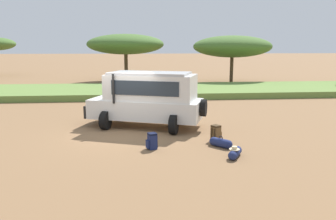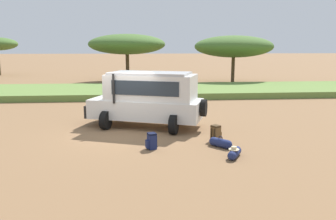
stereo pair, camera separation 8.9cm
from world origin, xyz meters
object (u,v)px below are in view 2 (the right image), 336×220
backpack_cluster_center (152,141)px  acacia_tree_right_mid (234,47)px  acacia_tree_centre_back (127,44)px  safari_vehicle (148,98)px  duffel_bag_soft_canvas (221,143)px  backpack_beside_front_wheel (216,133)px  duffel_bag_low_black_case (234,153)px

backpack_cluster_center → acacia_tree_right_mid: 22.80m
backpack_cluster_center → acacia_tree_centre_back: bearing=93.9°
safari_vehicle → duffel_bag_soft_canvas: bearing=-53.4°
backpack_beside_front_wheel → duffel_bag_low_black_case: size_ratio=0.74×
duffel_bag_low_black_case → acacia_tree_right_mid: bearing=74.1°
safari_vehicle → backpack_beside_front_wheel: bearing=-46.1°
backpack_cluster_center → duffel_bag_soft_canvas: bearing=-0.2°
safari_vehicle → backpack_cluster_center: bearing=-89.8°
acacia_tree_right_mid → duffel_bag_soft_canvas: bearing=-107.1°
acacia_tree_centre_back → acacia_tree_right_mid: (10.41, -2.01, -0.22)m
safari_vehicle → acacia_tree_centre_back: size_ratio=0.70×
duffel_bag_soft_canvas → backpack_beside_front_wheel: bearing=89.7°
backpack_beside_front_wheel → duffel_bag_soft_canvas: backpack_beside_front_wheel is taller
duffel_bag_low_black_case → acacia_tree_centre_back: acacia_tree_centre_back is taller
backpack_cluster_center → duffel_bag_soft_canvas: (2.46, -0.01, -0.12)m
acacia_tree_centre_back → acacia_tree_right_mid: 10.60m
backpack_cluster_center → duffel_bag_low_black_case: bearing=-23.2°
duffel_bag_soft_canvas → acacia_tree_centre_back: size_ratio=0.10×
acacia_tree_centre_back → acacia_tree_right_mid: size_ratio=1.00×
acacia_tree_centre_back → acacia_tree_right_mid: bearing=-10.9°
backpack_beside_front_wheel → backpack_cluster_center: (-2.46, -0.75, -0.02)m
acacia_tree_right_mid → backpack_beside_front_wheel: bearing=-107.7°
duffel_bag_soft_canvas → acacia_tree_right_mid: 21.98m
acacia_tree_centre_back → duffel_bag_soft_canvas: bearing=-80.0°
duffel_bag_low_black_case → acacia_tree_right_mid: 23.00m
backpack_beside_front_wheel → backpack_cluster_center: bearing=-163.1°
backpack_cluster_center → duffel_bag_low_black_case: (2.64, -1.13, -0.13)m
backpack_beside_front_wheel → acacia_tree_centre_back: 22.64m
safari_vehicle → backpack_beside_front_wheel: (2.47, -2.56, -0.99)m
backpack_beside_front_wheel → backpack_cluster_center: backpack_beside_front_wheel is taller
backpack_beside_front_wheel → acacia_tree_right_mid: size_ratio=0.08×
safari_vehicle → duffel_bag_low_black_case: 5.30m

